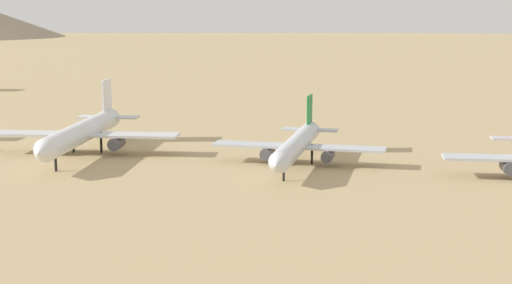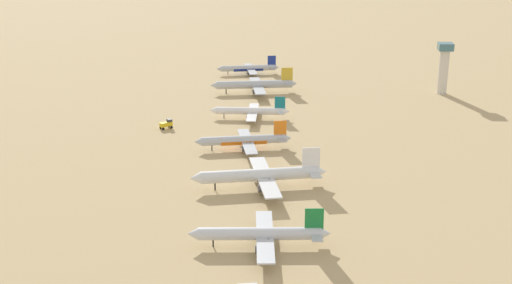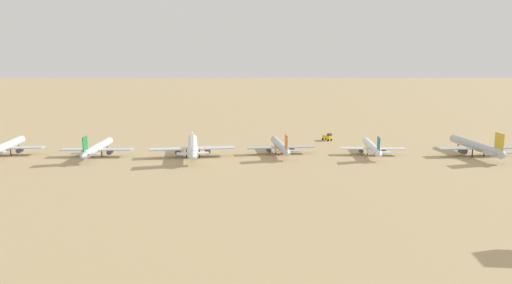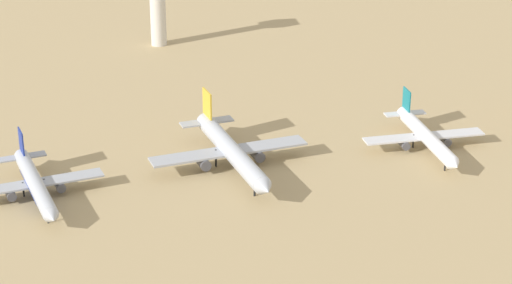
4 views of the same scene
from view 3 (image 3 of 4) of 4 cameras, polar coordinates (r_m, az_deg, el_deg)
ground_plane at (r=205.77m, az=3.70°, el=-1.64°), size 1800.00×1800.00×0.00m
parked_jet_1 at (r=226.30m, az=25.72°, el=-0.45°), size 44.12×36.11×12.77m
parked_jet_2 at (r=212.64m, az=14.26°, el=-0.61°), size 35.48×28.78×10.24m
parked_jet_3 at (r=208.47m, az=3.03°, el=-0.46°), size 37.54×30.79×10.91m
parked_jet_4 at (r=203.93m, az=-7.89°, el=-0.56°), size 45.35×37.23×13.21m
parked_jet_5 at (r=214.32m, az=-19.15°, el=-0.68°), size 39.21×31.92×11.30m
parked_jet_6 at (r=233.84m, az=-28.68°, el=-0.47°), size 40.32×33.04×11.70m
service_truck at (r=244.25m, az=8.89°, el=0.67°), size 5.55×5.31×3.90m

